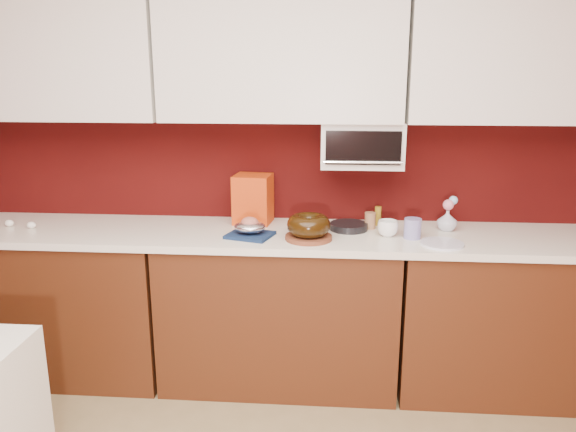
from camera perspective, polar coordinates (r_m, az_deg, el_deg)
The scene contains 28 objects.
wall_back at distance 3.35m, azimuth -0.42°, elevation 5.59°, with size 4.00×0.02×2.50m, color #3C0908.
base_cabinet_left at distance 3.65m, azimuth -22.40°, elevation -8.15°, with size 1.31×0.58×0.86m, color #4A220E.
base_cabinet_center at distance 3.29m, azimuth -0.87°, elevation -9.53°, with size 1.31×0.58×0.86m, color #4A220E.
base_cabinet_right at distance 3.44m, azimuth 22.17°, elevation -9.56°, with size 1.31×0.58×0.86m, color #4A220E.
countertop at distance 3.13m, azimuth -0.90°, elevation -2.00°, with size 4.00×0.62×0.04m, color white.
upper_cabinet_left at distance 3.53m, azimuth -23.61°, elevation 14.66°, with size 1.31×0.33×0.70m, color white.
upper_cabinet_center at distance 3.15m, azimuth -0.71°, elevation 15.97°, with size 1.31×0.33×0.70m, color white.
upper_cabinet_right at distance 3.30m, azimuth 23.83°, elevation 14.72°, with size 1.31×0.33×0.70m, color white.
toaster_oven at distance 3.18m, azimuth 7.51°, elevation 7.26°, with size 0.45×0.30×0.25m, color white.
toaster_oven_door at distance 3.02m, azimuth 7.65°, elevation 6.88°, with size 0.40×0.02×0.18m, color black.
toaster_oven_handle at distance 3.02m, azimuth 7.62°, elevation 5.43°, with size 0.02×0.02×0.42m, color silver.
cake_base at distance 2.99m, azimuth 2.10°, elevation -2.19°, with size 0.25×0.25×0.02m, color brown.
bundt_cake at distance 2.97m, azimuth 2.11°, elevation -0.92°, with size 0.23×0.23×0.09m, color black.
navy_towel at distance 3.05m, azimuth -3.88°, elevation -1.94°, with size 0.23×0.20×0.02m, color #132549.
foil_ham_nest at distance 3.03m, azimuth -3.90°, elevation -1.11°, with size 0.17×0.14×0.06m, color white.
roasted_ham at distance 3.03m, azimuth -3.91°, elevation -0.65°, with size 0.10×0.08×0.06m, color #BC6656.
pandoro_box at distance 3.29m, azimuth -3.57°, elevation 1.74°, with size 0.21×0.19×0.29m, color #B01D0B.
dark_pan at distance 3.19m, azimuth 6.18°, elevation -1.06°, with size 0.21×0.21×0.04m, color black.
coffee_mug at distance 3.09m, azimuth 10.11°, elevation -1.07°, with size 0.10×0.10×0.11m, color white.
blue_jar at distance 3.07m, azimuth 12.54°, elevation -1.24°, with size 0.09×0.09×0.11m, color navy.
flower_vase at distance 3.27m, azimuth 15.87°, elevation -0.30°, with size 0.09×0.09×0.13m, color silver.
flower_pink at distance 3.25m, azimuth 15.97°, elevation 1.10°, with size 0.06×0.06×0.06m, color pink.
flower_blue at distance 3.27m, azimuth 16.45°, elevation 1.54°, with size 0.05×0.05×0.05m, color #99CCF5.
china_plate at distance 3.01m, azimuth 15.39°, elevation -2.73°, with size 0.22×0.22×0.01m, color white.
amber_bottle at distance 3.29m, azimuth 9.12°, elevation 0.01°, with size 0.04×0.04×0.11m, color olive.
paper_cup at distance 3.22m, azimuth 8.34°, elevation -0.45°, with size 0.06×0.06×0.09m, color #936542.
egg_left at distance 3.61m, azimuth -26.45°, elevation -0.65°, with size 0.05×0.04×0.04m, color white.
egg_right at distance 3.51m, azimuth -24.61°, elevation -0.85°, with size 0.05×0.04×0.04m, color white.
Camera 1 is at (0.29, -1.05, 1.77)m, focal length 35.00 mm.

